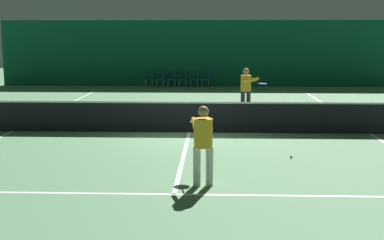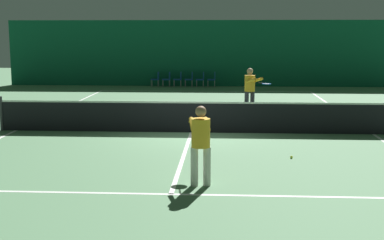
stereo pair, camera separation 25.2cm
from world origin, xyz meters
name	(u,v)px [view 2 (the right image)]	position (x,y,z in m)	size (l,w,h in m)	color
ground_plane	(191,132)	(0.00, 0.00, 0.00)	(60.00, 60.00, 0.00)	#56845B
backdrop_curtain	(207,53)	(0.00, 14.67, 1.88)	(23.00, 0.12, 3.75)	#0F5138
court_line_baseline_far	(205,91)	(0.00, 11.90, 0.00)	(11.00, 0.10, 0.00)	white
court_line_service_far	(200,105)	(0.00, 6.40, 0.00)	(8.25, 0.10, 0.00)	white
court_line_service_near	(171,194)	(0.00, -6.40, 0.00)	(8.25, 0.10, 0.00)	white
court_line_sideline_left	(16,130)	(-5.50, 0.00, 0.00)	(0.10, 23.80, 0.00)	white
court_line_sideline_right	(374,134)	(5.50, 0.00, 0.00)	(0.10, 23.80, 0.00)	white
court_line_centre	(191,132)	(0.00, 0.00, 0.00)	(0.10, 12.80, 0.00)	white
tennis_net	(191,116)	(0.00, 0.00, 0.51)	(12.00, 0.10, 1.07)	black
player_near	(201,139)	(0.53, -5.75, 0.94)	(0.53, 1.36, 1.61)	beige
player_far	(250,87)	(1.98, 4.03, 1.00)	(1.06, 1.34, 1.72)	#2D2D38
courtside_chair_0	(156,78)	(-2.86, 14.12, 0.49)	(0.44, 0.44, 0.84)	#99999E
courtside_chair_1	(168,78)	(-2.21, 14.12, 0.49)	(0.44, 0.44, 0.84)	#99999E
courtside_chair_2	(179,78)	(-1.57, 14.12, 0.49)	(0.44, 0.44, 0.84)	#99999E
courtside_chair_3	(190,78)	(-0.93, 14.12, 0.49)	(0.44, 0.44, 0.84)	#99999E
courtside_chair_4	(201,78)	(-0.29, 14.12, 0.49)	(0.44, 0.44, 0.84)	#99999E
courtside_chair_5	(213,78)	(0.35, 14.12, 0.49)	(0.44, 0.44, 0.84)	#99999E
tennis_ball	(291,157)	(2.64, -3.31, 0.03)	(0.07, 0.07, 0.07)	#D1DB33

